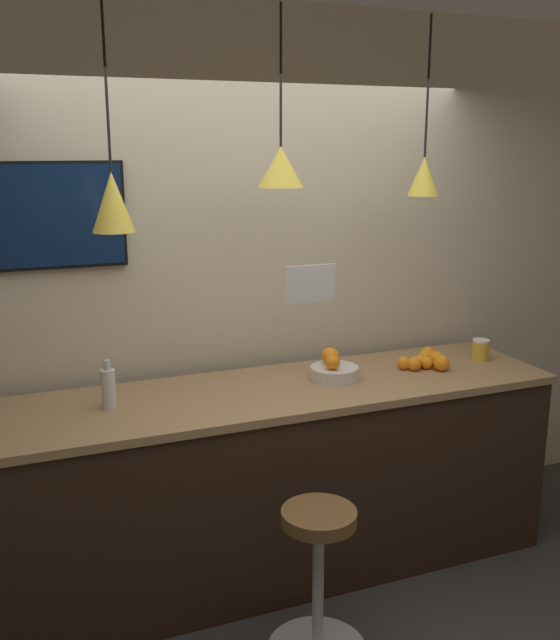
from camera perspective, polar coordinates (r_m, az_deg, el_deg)
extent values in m
cube|color=beige|center=(3.90, -2.60, 2.93)|extent=(8.00, 0.06, 2.90)
cube|color=black|center=(3.79, 0.00, -12.92)|extent=(2.83, 0.70, 0.96)
cube|color=#99754C|center=(3.59, 0.00, -5.74)|extent=(2.87, 0.74, 0.04)
cylinder|color=#B7B7BC|center=(3.30, 3.05, -20.57)|extent=(0.05, 0.05, 0.61)
cylinder|color=brown|center=(3.12, 3.14, -15.47)|extent=(0.32, 0.32, 0.06)
cylinder|color=beige|center=(3.72, 4.36, -4.23)|extent=(0.25, 0.25, 0.07)
sphere|color=orange|center=(3.74, 4.13, -2.91)|extent=(0.08, 0.08, 0.08)
sphere|color=orange|center=(3.76, 3.96, -2.83)|extent=(0.08, 0.08, 0.08)
sphere|color=orange|center=(3.65, 4.23, -3.39)|extent=(0.08, 0.08, 0.08)
sphere|color=orange|center=(3.93, 12.80, -3.37)|extent=(0.09, 0.09, 0.09)
sphere|color=orange|center=(3.91, 9.88, -3.41)|extent=(0.07, 0.07, 0.07)
sphere|color=orange|center=(4.02, 12.40, -3.01)|extent=(0.08, 0.08, 0.08)
sphere|color=orange|center=(4.08, 11.76, -2.70)|extent=(0.09, 0.09, 0.09)
sphere|color=orange|center=(4.02, 11.56, -2.96)|extent=(0.08, 0.08, 0.08)
sphere|color=orange|center=(3.95, 11.65, -3.37)|extent=(0.07, 0.07, 0.07)
sphere|color=orange|center=(3.96, 11.16, -3.25)|extent=(0.07, 0.07, 0.07)
sphere|color=orange|center=(3.90, 10.71, -3.47)|extent=(0.08, 0.08, 0.08)
cylinder|color=silver|center=(3.38, -13.56, -5.40)|extent=(0.07, 0.07, 0.19)
cylinder|color=silver|center=(3.34, -13.68, -3.52)|extent=(0.03, 0.03, 0.05)
cylinder|color=gold|center=(4.18, 15.75, -2.38)|extent=(0.09, 0.09, 0.11)
cylinder|color=white|center=(4.16, 15.80, -1.60)|extent=(0.09, 0.09, 0.01)
cylinder|color=black|center=(3.18, -13.76, 18.00)|extent=(0.01, 0.01, 0.72)
cone|color=yellow|center=(3.18, -13.25, 9.17)|extent=(0.18, 0.18, 0.26)
sphere|color=#F9EFCC|center=(3.19, -13.14, 7.22)|extent=(0.04, 0.04, 0.04)
cylinder|color=black|center=(3.39, 0.06, 18.96)|extent=(0.01, 0.01, 0.62)
cone|color=yellow|center=(3.37, 0.06, 12.14)|extent=(0.21, 0.21, 0.18)
sphere|color=#F9EFCC|center=(3.38, 0.06, 10.91)|extent=(0.04, 0.04, 0.04)
cylinder|color=black|center=(3.74, 11.76, 17.81)|extent=(0.01, 0.01, 0.67)
cone|color=yellow|center=(3.73, 11.43, 11.19)|extent=(0.16, 0.16, 0.19)
sphere|color=#F9EFCC|center=(3.74, 11.38, 10.02)|extent=(0.04, 0.04, 0.04)
cube|color=black|center=(3.59, -18.06, 7.93)|extent=(0.73, 0.04, 0.51)
cube|color=#0F2347|center=(3.58, -18.04, 7.90)|extent=(0.70, 0.01, 0.48)
cube|color=white|center=(3.18, 2.46, 2.90)|extent=(0.24, 0.01, 0.17)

